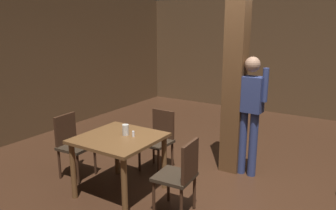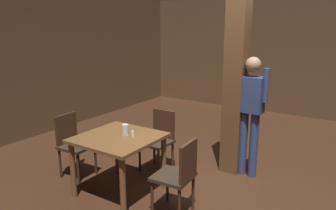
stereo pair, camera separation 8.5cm
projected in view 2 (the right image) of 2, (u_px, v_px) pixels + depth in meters
ground_plane at (217, 193)px, 4.29m from camera, size 10.80×10.80×0.00m
wall_back at (302, 57)px, 7.60m from camera, size 8.00×0.10×2.80m
wall_left at (23, 65)px, 6.08m from camera, size 0.10×9.00×2.80m
pillar at (236, 78)px, 4.63m from camera, size 0.28×0.28×2.80m
dining_table at (119, 146)px, 4.15m from camera, size 0.96×0.96×0.77m
chair_north at (159, 137)px, 4.88m from camera, size 0.44×0.44×0.89m
chair_west at (73, 142)px, 4.69m from camera, size 0.44×0.44×0.89m
chair_east at (179, 174)px, 3.69m from camera, size 0.45×0.45×0.89m
napkin_cup at (125, 130)px, 4.16m from camera, size 0.08×0.08×0.14m
salt_shaker at (133, 134)px, 4.11m from camera, size 0.03×0.03×0.07m
standing_person at (250, 108)px, 4.56m from camera, size 0.47×0.22×1.72m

